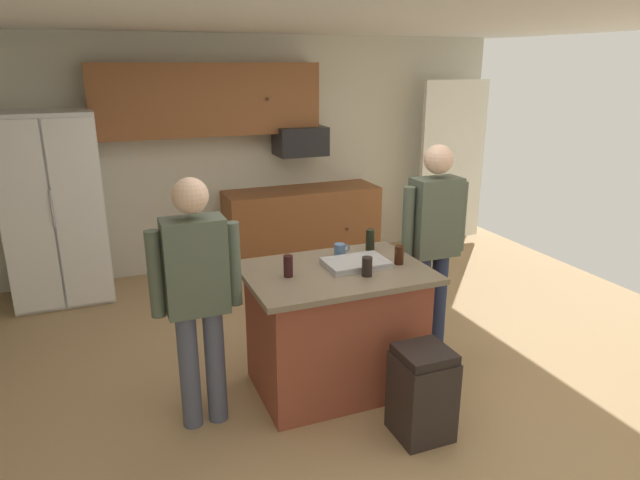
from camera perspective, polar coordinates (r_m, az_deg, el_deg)
floor at (r=4.52m, az=1.97°, el=-13.15°), size 7.04×7.04×0.00m
ceiling at (r=3.90m, az=2.40°, el=21.86°), size 7.04×7.04×0.00m
back_wall at (r=6.62m, az=-7.84°, el=8.67°), size 6.40×0.10×2.60m
french_door_window_panel at (r=7.37m, az=13.21°, el=7.70°), size 0.90×0.06×2.00m
cabinet_run_upper at (r=6.27m, az=-11.25°, el=13.76°), size 2.40×0.38×0.75m
cabinet_run_lower at (r=6.67m, az=-1.86°, el=1.41°), size 1.80×0.63×0.90m
refrigerator at (r=6.10m, az=-25.19°, el=2.89°), size 0.91×0.76×1.87m
microwave_over_range at (r=6.49m, az=-2.01°, el=9.98°), size 0.56×0.40×0.32m
kitchen_island at (r=4.13m, az=1.57°, el=-8.92°), size 1.27×0.91×0.92m
person_host_foreground at (r=3.60m, az=-12.34°, el=-4.86°), size 0.57×0.22×1.66m
person_guest_by_door at (r=4.55m, az=11.42°, el=0.41°), size 0.57×0.23×1.71m
glass_stout_tall at (r=4.07m, az=8.00°, el=-1.51°), size 0.07×0.07×0.13m
glass_short_whisky at (r=3.80m, az=-3.23°, el=-2.66°), size 0.06×0.06×0.15m
mug_blue_stoneware at (r=4.22m, az=2.03°, el=-0.98°), size 0.13×0.08×0.09m
tumbler_amber at (r=3.82m, az=4.77°, el=-2.69°), size 0.07×0.07×0.13m
glass_pilsner at (r=4.35m, az=5.09°, el=0.03°), size 0.07×0.07×0.16m
serving_tray at (r=4.02m, az=3.64°, el=-2.33°), size 0.44×0.30×0.04m
trash_bin at (r=3.76m, az=10.28°, el=-14.96°), size 0.34×0.34×0.61m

